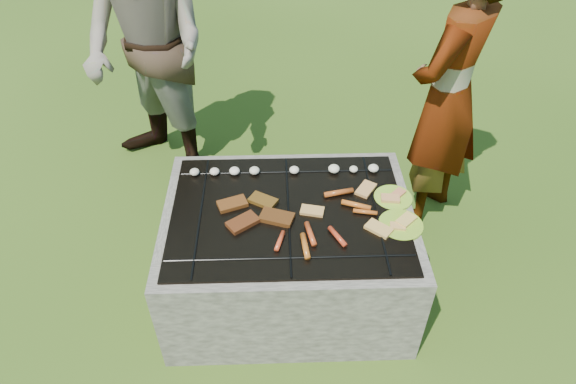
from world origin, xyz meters
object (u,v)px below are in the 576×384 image
object	(u,v)px
fire_pit	(288,254)
cook	(448,97)
plate_far	(393,198)
plate_near	(401,224)
bystander	(146,50)

from	to	relation	value
fire_pit	cook	size ratio (longest dim) A/B	0.73
plate_far	fire_pit	bearing A→B (deg)	-170.76
cook	plate_near	bearing A→B (deg)	15.14
cook	plate_far	bearing A→B (deg)	7.05
bystander	plate_near	bearing A→B (deg)	0.49
fire_pit	plate_near	xyz separation A→B (m)	(0.56, -0.11, 0.33)
fire_pit	plate_far	distance (m)	0.65
fire_pit	bystander	distance (m)	1.60
plate_near	bystander	size ratio (longest dim) A/B	0.15
plate_far	bystander	world-z (taller)	bystander
fire_pit	cook	bearing A→B (deg)	34.18
cook	bystander	bearing A→B (deg)	-63.83
plate_far	cook	size ratio (longest dim) A/B	0.12
plate_near	fire_pit	bearing A→B (deg)	168.77
fire_pit	plate_near	distance (m)	0.66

